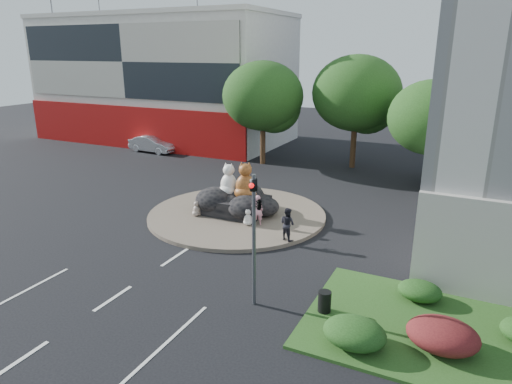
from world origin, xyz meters
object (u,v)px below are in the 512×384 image
(kitten_calico, at_px, (197,208))
(kitten_white, at_px, (248,217))
(pedestrian_dark, at_px, (287,224))
(cat_tabby, at_px, (245,180))
(cat_white, at_px, (229,179))
(pedestrian_pink, at_px, (257,210))
(parked_car, at_px, (153,144))
(litter_bin, at_px, (325,301))

(kitten_calico, distance_m, kitten_white, 3.22)
(kitten_calico, bearing_deg, kitten_white, 0.78)
(kitten_white, distance_m, pedestrian_dark, 2.77)
(cat_tabby, distance_m, pedestrian_dark, 4.42)
(cat_white, height_order, kitten_white, cat_white)
(kitten_calico, height_order, pedestrian_pink, pedestrian_pink)
(kitten_white, relative_size, parked_car, 0.20)
(kitten_white, xyz_separation_m, pedestrian_pink, (0.45, 0.20, 0.37))
(cat_tabby, height_order, kitten_white, cat_tabby)
(cat_tabby, height_order, litter_bin, cat_tabby)
(pedestrian_pink, bearing_deg, kitten_calico, -30.87)
(parked_car, distance_m, litter_bin, 29.52)
(pedestrian_pink, bearing_deg, cat_tabby, -77.48)
(cat_white, relative_size, kitten_white, 2.11)
(cat_tabby, xyz_separation_m, kitten_white, (0.92, -1.52, -1.50))
(kitten_white, relative_size, pedestrian_dark, 0.55)
(pedestrian_dark, bearing_deg, kitten_white, 2.09)
(cat_tabby, bearing_deg, cat_white, 151.27)
(pedestrian_pink, height_order, parked_car, pedestrian_pink)
(parked_car, xyz_separation_m, litter_bin, (22.53, -19.08, -0.25))
(pedestrian_dark, bearing_deg, cat_white, -7.15)
(pedestrian_pink, height_order, pedestrian_dark, pedestrian_pink)
(cat_white, xyz_separation_m, litter_bin, (8.16, -7.73, -1.55))
(kitten_calico, xyz_separation_m, kitten_white, (3.22, -0.03, 0.02))
(parked_car, bearing_deg, pedestrian_dark, -122.93)
(cat_white, relative_size, pedestrian_dark, 1.17)
(pedestrian_dark, relative_size, parked_car, 0.35)
(pedestrian_pink, bearing_deg, litter_bin, 98.44)
(pedestrian_pink, xyz_separation_m, parked_car, (-16.83, 12.75, -0.27))
(kitten_calico, bearing_deg, cat_white, 53.86)
(cat_white, xyz_separation_m, kitten_calico, (-1.20, -1.58, -1.42))
(cat_tabby, height_order, pedestrian_dark, cat_tabby)
(pedestrian_pink, distance_m, litter_bin, 8.53)
(parked_car, height_order, litter_bin, parked_car)
(pedestrian_pink, bearing_deg, parked_car, -70.73)
(pedestrian_dark, bearing_deg, cat_tabby, -13.17)
(kitten_white, height_order, parked_car, parked_car)
(pedestrian_pink, xyz_separation_m, litter_bin, (5.70, -6.33, -0.52))
(cat_tabby, distance_m, litter_bin, 10.54)
(cat_tabby, xyz_separation_m, pedestrian_dark, (3.52, -2.43, -1.13))
(parked_car, bearing_deg, litter_bin, -127.04)
(pedestrian_pink, relative_size, litter_bin, 2.12)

